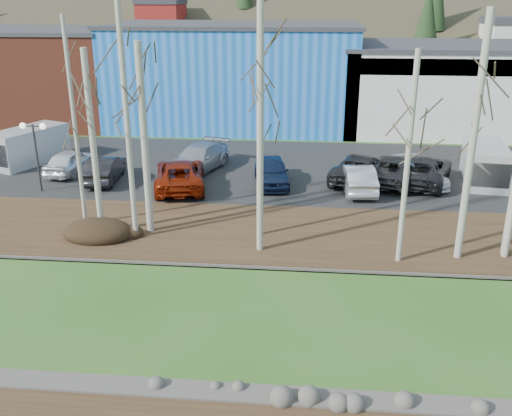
# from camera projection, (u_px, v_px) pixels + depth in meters

# --- Properties ---
(near_bank_rocks) EXTENTS (80.00, 0.80, 0.50)m
(near_bank_rocks) POSITION_uv_depth(u_px,v_px,m) (285.00, 397.00, 15.80)
(near_bank_rocks) COLOR #47423D
(near_bank_rocks) RESTS_ON ground
(river) EXTENTS (80.00, 8.00, 0.90)m
(river) POSITION_uv_depth(u_px,v_px,m) (291.00, 319.00, 19.63)
(river) COLOR black
(river) RESTS_ON ground
(far_bank_rocks) EXTENTS (80.00, 0.80, 0.46)m
(far_bank_rocks) POSITION_uv_depth(u_px,v_px,m) (295.00, 266.00, 23.45)
(far_bank_rocks) COLOR #47423D
(far_bank_rocks) RESTS_ON ground
(far_bank) EXTENTS (80.00, 7.00, 0.15)m
(far_bank) POSITION_uv_depth(u_px,v_px,m) (297.00, 234.00, 26.40)
(far_bank) COLOR #382616
(far_bank) RESTS_ON ground
(parking_lot) EXTENTS (80.00, 14.00, 0.14)m
(parking_lot) POSITION_uv_depth(u_px,v_px,m) (301.00, 170.00, 36.19)
(parking_lot) COLOR black
(parking_lot) RESTS_ON ground
(building_brick) EXTENTS (16.32, 12.24, 7.80)m
(building_brick) POSITION_uv_depth(u_px,v_px,m) (32.00, 75.00, 50.04)
(building_brick) COLOR brown
(building_brick) RESTS_ON ground
(building_blue) EXTENTS (20.40, 12.24, 8.30)m
(building_blue) POSITION_uv_depth(u_px,v_px,m) (235.00, 74.00, 48.35)
(building_blue) COLOR blue
(building_blue) RESTS_ON ground
(building_white) EXTENTS (18.36, 12.24, 6.80)m
(building_white) POSITION_uv_depth(u_px,v_px,m) (452.00, 86.00, 46.99)
(building_white) COLOR silver
(building_white) RESTS_ON ground
(dirt_mound) EXTENTS (3.16, 2.23, 0.62)m
(dirt_mound) POSITION_uv_depth(u_px,v_px,m) (98.00, 231.00, 25.81)
(dirt_mound) COLOR black
(dirt_mound) RESTS_ON far_bank
(birch_0) EXTENTS (0.28, 0.28, 8.30)m
(birch_0) POSITION_uv_depth(u_px,v_px,m) (93.00, 145.00, 24.96)
(birch_0) COLOR beige
(birch_0) RESTS_ON far_bank
(birch_1) EXTENTS (0.19, 0.19, 9.59)m
(birch_1) POSITION_uv_depth(u_px,v_px,m) (75.00, 126.00, 25.68)
(birch_1) COLOR beige
(birch_1) RESTS_ON far_bank
(birch_2) EXTENTS (0.32, 0.32, 8.54)m
(birch_2) POSITION_uv_depth(u_px,v_px,m) (145.00, 141.00, 25.15)
(birch_2) COLOR beige
(birch_2) RESTS_ON far_bank
(birch_3) EXTENTS (0.24, 0.24, 11.23)m
(birch_3) POSITION_uv_depth(u_px,v_px,m) (126.00, 114.00, 23.94)
(birch_3) COLOR beige
(birch_3) RESTS_ON far_bank
(birch_4) EXTENTS (0.28, 0.28, 10.47)m
(birch_4) POSITION_uv_depth(u_px,v_px,m) (260.00, 130.00, 22.84)
(birch_4) COLOR beige
(birch_4) RESTS_ON far_bank
(birch_5) EXTENTS (0.21, 0.21, 9.29)m
(birch_5) POSITION_uv_depth(u_px,v_px,m) (261.00, 135.00, 24.62)
(birch_5) COLOR beige
(birch_5) RESTS_ON far_bank
(birch_6) EXTENTS (0.22, 0.22, 8.51)m
(birch_6) POSITION_uv_depth(u_px,v_px,m) (408.00, 161.00, 22.15)
(birch_6) COLOR beige
(birch_6) RESTS_ON far_bank
(birch_7) EXTENTS (0.29, 0.29, 9.94)m
(birch_7) POSITION_uv_depth(u_px,v_px,m) (473.00, 141.00, 22.20)
(birch_7) COLOR beige
(birch_7) RESTS_ON far_bank
(street_lamp) EXTENTS (1.48, 0.38, 3.87)m
(street_lamp) POSITION_uv_depth(u_px,v_px,m) (34.00, 138.00, 30.95)
(street_lamp) COLOR #262628
(street_lamp) RESTS_ON parking_lot
(car_0) EXTENTS (2.20, 4.50, 1.48)m
(car_0) POSITION_uv_depth(u_px,v_px,m) (70.00, 161.00, 35.03)
(car_0) COLOR white
(car_0) RESTS_ON parking_lot
(car_1) EXTENTS (1.98, 4.66, 1.49)m
(car_1) POSITION_uv_depth(u_px,v_px,m) (105.00, 169.00, 33.50)
(car_1) COLOR black
(car_1) RESTS_ON parking_lot
(car_2) EXTENTS (3.78, 6.21, 1.61)m
(car_2) POSITION_uv_depth(u_px,v_px,m) (180.00, 174.00, 32.30)
(car_2) COLOR maroon
(car_2) RESTS_ON parking_lot
(car_3) EXTENTS (3.78, 5.93, 1.60)m
(car_3) POSITION_uv_depth(u_px,v_px,m) (198.00, 158.00, 35.46)
(car_3) COLOR #A0A0A8
(car_3) RESTS_ON parking_lot
(car_4) EXTENTS (2.48, 4.84, 1.58)m
(car_4) POSITION_uv_depth(u_px,v_px,m) (271.00, 171.00, 32.88)
(car_4) COLOR #162243
(car_4) RESTS_ON parking_lot
(car_5) EXTENTS (1.98, 4.74, 1.52)m
(car_5) POSITION_uv_depth(u_px,v_px,m) (358.00, 178.00, 31.79)
(car_5) COLOR silver
(car_5) RESTS_ON parking_lot
(car_6) EXTENTS (4.38, 6.33, 1.61)m
(car_6) POSITION_uv_depth(u_px,v_px,m) (395.00, 169.00, 33.29)
(car_6) COLOR #29292B
(car_6) RESTS_ON parking_lot
(car_7) EXTENTS (3.25, 4.82, 1.30)m
(car_7) POSITION_uv_depth(u_px,v_px,m) (420.00, 173.00, 33.05)
(car_7) COLOR white
(car_7) RESTS_ON parking_lot
(car_8) EXTENTS (4.38, 6.33, 1.61)m
(car_8) POSITION_uv_depth(u_px,v_px,m) (424.00, 170.00, 33.14)
(car_8) COLOR #29292B
(car_8) RESTS_ON parking_lot
(car_9) EXTENTS (4.38, 6.33, 1.61)m
(car_9) POSITION_uv_depth(u_px,v_px,m) (361.00, 168.00, 33.46)
(car_9) COLOR #29292B
(car_9) RESTS_ON parking_lot
(van_white) EXTENTS (2.78, 5.33, 2.23)m
(van_white) POSITION_uv_depth(u_px,v_px,m) (485.00, 164.00, 33.10)
(van_white) COLOR silver
(van_white) RESTS_ON parking_lot
(van_grey) EXTENTS (3.92, 5.62, 2.27)m
(van_grey) POSITION_uv_depth(u_px,v_px,m) (26.00, 147.00, 36.83)
(van_grey) COLOR silver
(van_grey) RESTS_ON parking_lot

